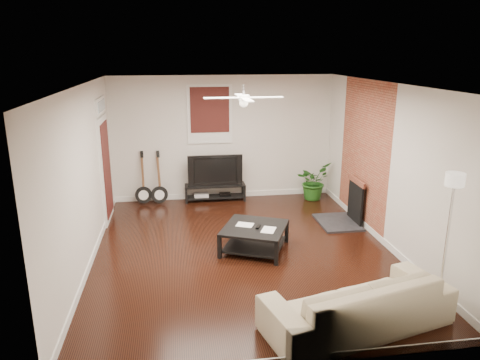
# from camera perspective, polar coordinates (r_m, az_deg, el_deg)

# --- Properties ---
(room) EXTENTS (5.01, 6.01, 2.81)m
(room) POSITION_cam_1_polar(r_m,az_deg,el_deg) (7.36, 0.45, 1.03)
(room) COLOR black
(room) RESTS_ON ground
(brick_accent) EXTENTS (0.02, 2.20, 2.80)m
(brick_accent) POSITION_cam_1_polar(r_m,az_deg,el_deg) (8.99, 15.34, 3.20)
(brick_accent) COLOR #9E4833
(brick_accent) RESTS_ON floor
(fireplace) EXTENTS (0.80, 1.10, 0.92)m
(fireplace) POSITION_cam_1_polar(r_m,az_deg,el_deg) (9.12, 13.25, -2.59)
(fireplace) COLOR black
(fireplace) RESTS_ON floor
(window_back) EXTENTS (1.00, 0.06, 1.30)m
(window_back) POSITION_cam_1_polar(r_m,az_deg,el_deg) (10.11, -3.84, 8.27)
(window_back) COLOR #35110E
(window_back) RESTS_ON wall_back
(door_left) EXTENTS (0.08, 1.00, 2.50)m
(door_left) POSITION_cam_1_polar(r_m,az_deg,el_deg) (9.26, -16.66, 2.51)
(door_left) COLOR white
(door_left) RESTS_ON wall_left
(tv_stand) EXTENTS (1.36, 0.36, 0.38)m
(tv_stand) POSITION_cam_1_polar(r_m,az_deg,el_deg) (10.32, -3.15, -1.58)
(tv_stand) COLOR black
(tv_stand) RESTS_ON floor
(tv) EXTENTS (1.22, 0.16, 0.70)m
(tv) POSITION_cam_1_polar(r_m,az_deg,el_deg) (10.19, -3.21, 1.37)
(tv) COLOR black
(tv) RESTS_ON tv_stand
(coffee_table) EXTENTS (1.34, 1.34, 0.43)m
(coffee_table) POSITION_cam_1_polar(r_m,az_deg,el_deg) (7.79, 1.85, -7.36)
(coffee_table) COLOR black
(coffee_table) RESTS_ON floor
(sofa) EXTENTS (2.50, 1.48, 0.68)m
(sofa) POSITION_cam_1_polar(r_m,az_deg,el_deg) (5.90, 14.60, -14.64)
(sofa) COLOR #C0AA90
(sofa) RESTS_ON floor
(floor_lamp) EXTENTS (0.38, 0.38, 1.91)m
(floor_lamp) POSITION_cam_1_polar(r_m,az_deg,el_deg) (6.22, 24.58, -7.64)
(floor_lamp) COLOR silver
(floor_lamp) RESTS_ON floor
(potted_plant) EXTENTS (1.01, 1.01, 0.85)m
(potted_plant) POSITION_cam_1_polar(r_m,az_deg,el_deg) (10.50, 9.22, -0.12)
(potted_plant) COLOR #205919
(potted_plant) RESTS_ON floor
(guitar_left) EXTENTS (0.39, 0.29, 1.20)m
(guitar_left) POSITION_cam_1_polar(r_m,az_deg,el_deg) (10.16, -12.20, 0.21)
(guitar_left) COLOR black
(guitar_left) RESTS_ON floor
(guitar_right) EXTENTS (0.41, 0.32, 1.20)m
(guitar_right) POSITION_cam_1_polar(r_m,az_deg,el_deg) (10.12, -10.24, 0.25)
(guitar_right) COLOR black
(guitar_right) RESTS_ON floor
(ceiling_fan) EXTENTS (1.24, 1.24, 0.32)m
(ceiling_fan) POSITION_cam_1_polar(r_m,az_deg,el_deg) (7.14, 0.47, 10.37)
(ceiling_fan) COLOR white
(ceiling_fan) RESTS_ON ceiling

